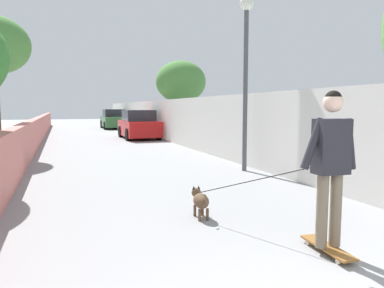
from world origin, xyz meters
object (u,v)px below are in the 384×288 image
(person_skateboarder, at_px, (331,156))
(car_near, at_px, (139,125))
(skateboard, at_px, (327,248))
(dog, at_px, (201,200))
(tree_right_mid, at_px, (181,82))
(car_far, at_px, (114,120))
(lamp_post, at_px, (246,54))

(person_skateboarder, distance_m, car_near, 16.14)
(skateboard, distance_m, dog, 1.97)
(car_near, bearing_deg, tree_right_mid, -74.01)
(skateboard, bearing_deg, car_far, -2.46)
(skateboard, distance_m, person_skateboarder, 1.06)
(skateboard, height_order, car_near, car_near)
(tree_right_mid, xyz_separation_m, dog, (-15.10, 4.65, -2.88))
(person_skateboarder, distance_m, car_far, 26.06)
(tree_right_mid, relative_size, person_skateboarder, 2.46)
(tree_right_mid, xyz_separation_m, car_far, (9.18, 2.66, -2.44))
(person_skateboarder, bearing_deg, car_far, -2.46)
(lamp_post, distance_m, dog, 5.14)
(skateboard, xyz_separation_m, dog, (1.76, 0.87, 0.21))
(lamp_post, relative_size, car_near, 1.17)
(tree_right_mid, relative_size, dog, 2.11)
(lamp_post, relative_size, person_skateboarder, 2.53)
(tree_right_mid, relative_size, car_near, 1.14)
(dog, xyz_separation_m, car_near, (14.34, -1.99, 0.44))
(dog, xyz_separation_m, car_far, (24.28, -1.99, 0.44))
(car_near, bearing_deg, lamp_post, -176.84)
(lamp_post, height_order, dog, lamp_post)
(skateboard, distance_m, car_near, 16.15)
(tree_right_mid, xyz_separation_m, car_near, (-0.76, 2.66, -2.44))
(dog, bearing_deg, car_near, -7.91)
(person_skateboarder, bearing_deg, car_near, -3.97)
(person_skateboarder, bearing_deg, dog, 26.43)
(lamp_post, relative_size, car_far, 1.16)
(tree_right_mid, distance_m, car_near, 3.68)
(tree_right_mid, xyz_separation_m, lamp_post, (-11.64, 2.06, -0.10))
(tree_right_mid, bearing_deg, car_near, 105.99)
(tree_right_mid, bearing_deg, skateboard, 167.38)
(dog, bearing_deg, skateboard, -153.57)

